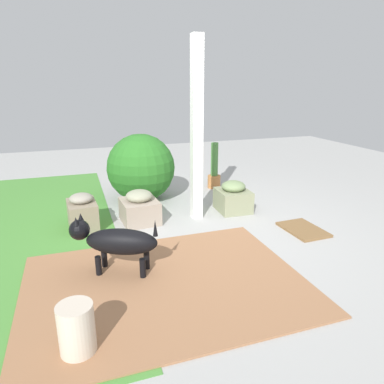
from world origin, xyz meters
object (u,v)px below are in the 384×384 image
porch_pillar (197,132)px  terracotta_pot_tall (214,172)px  stone_planter_mid (140,208)px  stone_planter_far (82,212)px  doormat (303,229)px  round_shrub (141,168)px  ceramic_urn (77,330)px  stone_planter_nearest (233,197)px  dog (115,241)px

porch_pillar → terracotta_pot_tall: porch_pillar is taller
porch_pillar → stone_planter_mid: porch_pillar is taller
stone_planter_far → doormat: stone_planter_far is taller
round_shrub → ceramic_urn: round_shrub is taller
round_shrub → ceramic_urn: 3.14m
stone_planter_far → terracotta_pot_tall: 2.40m
stone_planter_mid → terracotta_pot_tall: terracotta_pot_tall is taller
stone_planter_nearest → round_shrub: size_ratio=0.48×
ceramic_urn → round_shrub: bearing=-18.7°
porch_pillar → ceramic_urn: (-2.04, 1.54, -0.93)m
stone_planter_mid → ceramic_urn: (-2.11, 0.81, -0.01)m
terracotta_pot_tall → doormat: 2.05m
stone_planter_nearest → doormat: stone_planter_nearest is taller
stone_planter_nearest → ceramic_urn: size_ratio=1.32×
terracotta_pot_tall → doormat: (-2.01, -0.33, -0.26)m
doormat → stone_planter_mid: bearing=63.2°
round_shrub → ceramic_urn: size_ratio=2.77×
terracotta_pot_tall → stone_planter_far: bearing=116.4°
stone_planter_nearest → dog: 2.08m
terracotta_pot_tall → ceramic_urn: size_ratio=2.12×
stone_planter_mid → stone_planter_nearest: bearing=-90.1°
ceramic_urn → stone_planter_far: bearing=-3.3°
ceramic_urn → doormat: (1.20, -2.60, -0.16)m
porch_pillar → stone_planter_far: porch_pillar is taller
stone_planter_nearest → round_shrub: (0.85, 1.09, 0.30)m
stone_planter_mid → porch_pillar: bearing=-95.5°
stone_planter_far → terracotta_pot_tall: (1.07, -2.15, 0.07)m
dog → ceramic_urn: 1.02m
dog → porch_pillar: bearing=-46.8°
dog → doormat: bearing=-83.3°
dog → terracotta_pot_tall: bearing=-39.9°
doormat → terracotta_pot_tall: bearing=9.3°
stone_planter_far → ceramic_urn: (-2.14, 0.12, -0.02)m
stone_planter_far → doormat: (-0.94, -2.47, -0.18)m
round_shrub → dog: size_ratio=1.25×
round_shrub → doormat: round_shrub is taller
terracotta_pot_tall → ceramic_urn: 3.93m
round_shrub → stone_planter_mid: bearing=167.1°
terracotta_pot_tall → doormat: terracotta_pot_tall is taller
stone_planter_far → stone_planter_mid: bearing=-93.0°
terracotta_pot_tall → doormat: bearing=-170.7°
stone_planter_far → ceramic_urn: stone_planter_far is taller
stone_planter_nearest → porch_pillar: bearing=97.1°
dog → doormat: size_ratio=1.39×
porch_pillar → stone_planter_nearest: (0.07, -0.56, -0.92)m
porch_pillar → dog: (-1.10, 1.17, -0.79)m
round_shrub → porch_pillar: bearing=-149.9°
porch_pillar → round_shrub: 1.23m
stone_planter_nearest → round_shrub: round_shrub is taller
stone_planter_mid → terracotta_pot_tall: (1.10, -1.46, 0.08)m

